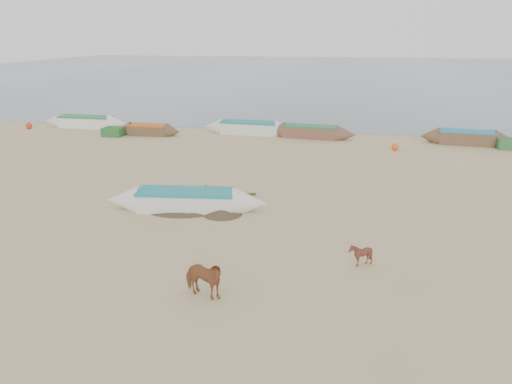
# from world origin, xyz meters

# --- Properties ---
(ground) EXTENTS (140.00, 140.00, 0.00)m
(ground) POSITION_xyz_m (0.00, 0.00, 0.00)
(ground) COLOR tan
(ground) RESTS_ON ground
(sea) EXTENTS (160.00, 160.00, 0.00)m
(sea) POSITION_xyz_m (0.00, 82.00, 0.01)
(sea) COLOR slate
(sea) RESTS_ON ground
(cow_adult) EXTENTS (1.47, 1.00, 1.14)m
(cow_adult) POSITION_xyz_m (-0.18, -2.61, 0.57)
(cow_adult) COLOR brown
(cow_adult) RESTS_ON ground
(calf_front) EXTENTS (0.78, 0.71, 0.77)m
(calf_front) POSITION_xyz_m (4.07, 0.23, 0.38)
(calf_front) COLOR #56271B
(calf_front) RESTS_ON ground
(near_canoe) EXTENTS (6.78, 2.09, 0.85)m
(near_canoe) POSITION_xyz_m (-2.95, 4.13, 0.42)
(near_canoe) COLOR silver
(near_canoe) RESTS_ON ground
(debris_pile) EXTENTS (4.70, 4.70, 0.56)m
(debris_pile) POSITION_xyz_m (-3.27, 5.05, 0.28)
(debris_pile) COLOR brown
(debris_pile) RESTS_ON ground
(waterline_canoes) EXTENTS (61.26, 4.85, 0.92)m
(waterline_canoes) POSITION_xyz_m (-0.56, 20.40, 0.43)
(waterline_canoes) COLOR brown
(waterline_canoes) RESTS_ON ground
(beach_clutter) EXTENTS (44.36, 5.82, 0.64)m
(beach_clutter) POSITION_xyz_m (4.52, 19.74, 0.30)
(beach_clutter) COLOR #2B5E2A
(beach_clutter) RESTS_ON ground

